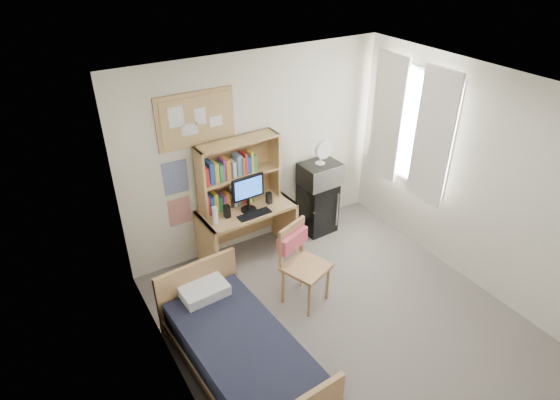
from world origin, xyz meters
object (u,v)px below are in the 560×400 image
monitor (248,194)px  microwave (320,174)px  desk (247,232)px  bed (242,357)px  desk_fan (321,153)px  speaker_right (269,198)px  mini_fridge (317,206)px  desk_chair (306,266)px  bulletin_board (196,119)px  speaker_left (227,211)px

monitor → microwave: bearing=2.7°
desk → bed: desk is taller
desk → desk_fan: 1.43m
monitor → speaker_right: size_ratio=2.94×
desk → desk_fan: (1.15, 0.04, 0.84)m
mini_fridge → speaker_right: speaker_right is taller
monitor → mini_fridge: bearing=3.7°
microwave → bed: bearing=-143.1°
speaker_right → desk: bearing=168.7°
desk → desk_chair: desk_chair is taller
bulletin_board → desk_chair: (0.61, -1.41, -1.42)m
speaker_right → microwave: microwave is taller
mini_fridge → desk_fan: 0.84m
speaker_right → monitor: bearing=-180.0°
mini_fridge → desk_fan: bearing=-90.0°
monitor → speaker_left: (-0.30, -0.01, -0.14)m
desk_chair → speaker_left: 1.18m
speaker_left → monitor: bearing=0.0°
bulletin_board → desk: bulletin_board is taller
desk_chair → bulletin_board: bearing=93.0°
desk_chair → desk_fan: desk_fan is taller
speaker_left → speaker_right: (0.60, 0.02, -0.01)m
speaker_right → desk_fan: bearing=3.6°
mini_fridge → desk_fan: size_ratio=2.33×
microwave → mini_fridge: bearing=90.0°
desk_chair → speaker_right: size_ratio=6.52×
microwave → monitor: bearing=-177.4°
bulletin_board → monitor: bulletin_board is taller
mini_fridge → bed: mini_fridge is taller
speaker_left → desk_fan: (1.45, 0.11, 0.39)m
bed → desk_fan: (2.09, 1.71, 0.97)m
bulletin_board → desk: 1.64m
bed → monitor: size_ratio=3.91×
desk_chair → speaker_right: desk_chair is taller
speaker_left → desk: bearing=11.3°
desk → desk_chair: 1.13m
microwave → desk_fan: size_ratio=1.61×
microwave → desk_chair: bearing=-132.8°
mini_fridge → speaker_left: size_ratio=4.56×
bed → speaker_right: speaker_right is taller
bulletin_board → desk_chair: 2.09m
desk_chair → speaker_left: size_ratio=6.08×
desk_chair → mini_fridge: 1.53m
desk → microwave: (1.15, 0.04, 0.53)m
bulletin_board → speaker_right: bearing=-25.3°
bulletin_board → speaker_right: 1.37m
speaker_left → desk_fan: size_ratio=0.51×
microwave → speaker_left: bearing=-178.0°
desk_chair → speaker_left: desk_chair is taller
speaker_right → desk_fan: size_ratio=0.48×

